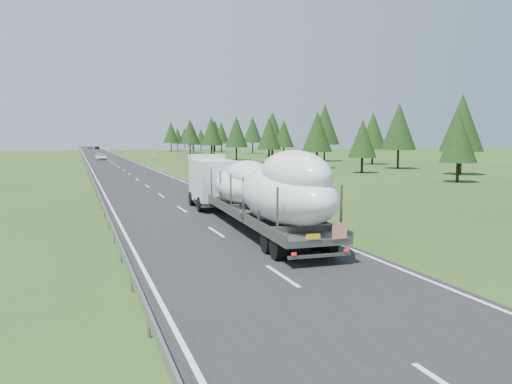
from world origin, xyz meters
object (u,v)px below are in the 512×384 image
object	(u,v)px
boat_truck	(254,187)
distant_car_dark	(97,147)
distant_car_blue	(90,147)
highway_sign	(154,155)
distant_van	(101,157)

from	to	relation	value
boat_truck	distant_car_dark	xyz separation A→B (m)	(0.07, 209.97, -1.57)
distant_car_blue	boat_truck	bearing A→B (deg)	-94.20
highway_sign	distant_car_blue	bearing A→B (deg)	93.00
distant_car_dark	distant_van	bearing A→B (deg)	-95.04
distant_van	distant_car_dark	distance (m)	116.22
distant_car_dark	distant_car_blue	size ratio (longest dim) A/B	0.95
boat_truck	distant_car_blue	world-z (taller)	boat_truck
highway_sign	distant_car_blue	xyz separation A→B (m)	(-7.81, 148.95, -1.03)
highway_sign	boat_truck	bearing A→B (deg)	-94.03
boat_truck	distant_van	bearing A→B (deg)	92.25
boat_truck	distant_van	distance (m)	93.89
highway_sign	boat_truck	distance (m)	71.03
highway_sign	boat_truck	world-z (taller)	boat_truck
distant_van	distant_car_blue	xyz separation A→B (m)	(0.86, 125.99, 0.08)
distant_van	highway_sign	bearing A→B (deg)	-69.71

